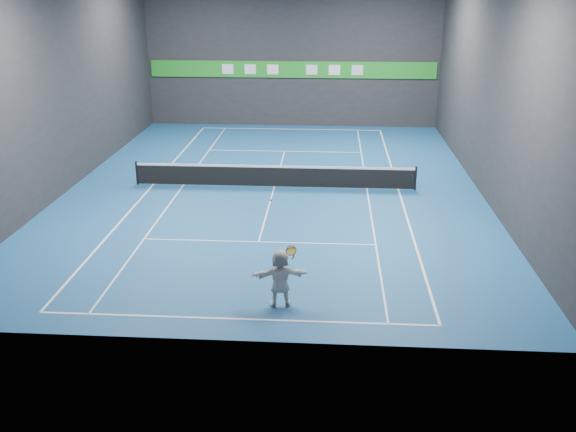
# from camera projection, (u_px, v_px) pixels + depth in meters

# --- Properties ---
(ground) EXTENTS (26.00, 26.00, 0.00)m
(ground) POSITION_uv_depth(u_px,v_px,m) (274.00, 187.00, 28.58)
(ground) COLOR navy
(ground) RESTS_ON ground
(wall_back) EXTENTS (18.00, 0.10, 9.00)m
(wall_back) POSITION_uv_depth(u_px,v_px,m) (292.00, 53.00, 39.19)
(wall_back) COLOR #242426
(wall_back) RESTS_ON ground
(wall_front) EXTENTS (18.00, 0.10, 9.00)m
(wall_front) POSITION_uv_depth(u_px,v_px,m) (224.00, 171.00, 14.85)
(wall_front) COLOR #242426
(wall_front) RESTS_ON ground
(wall_left) EXTENTS (0.10, 26.00, 9.00)m
(wall_left) POSITION_uv_depth(u_px,v_px,m) (66.00, 83.00, 27.59)
(wall_left) COLOR #242426
(wall_left) RESTS_ON ground
(wall_right) EXTENTS (0.10, 26.00, 9.00)m
(wall_right) POSITION_uv_depth(u_px,v_px,m) (491.00, 88.00, 26.45)
(wall_right) COLOR #242426
(wall_right) RESTS_ON ground
(baseline_near) EXTENTS (10.98, 0.08, 0.01)m
(baseline_near) POSITION_uv_depth(u_px,v_px,m) (236.00, 319.00, 17.44)
(baseline_near) COLOR white
(baseline_near) RESTS_ON ground
(baseline_far) EXTENTS (10.98, 0.08, 0.01)m
(baseline_far) POSITION_uv_depth(u_px,v_px,m) (291.00, 129.00, 39.71)
(baseline_far) COLOR white
(baseline_far) RESTS_ON ground
(sideline_doubles_left) EXTENTS (0.08, 23.78, 0.01)m
(sideline_doubles_left) POSITION_uv_depth(u_px,v_px,m) (153.00, 185.00, 28.92)
(sideline_doubles_left) COLOR white
(sideline_doubles_left) RESTS_ON ground
(sideline_doubles_right) EXTENTS (0.08, 23.78, 0.01)m
(sideline_doubles_right) POSITION_uv_depth(u_px,v_px,m) (398.00, 190.00, 28.23)
(sideline_doubles_right) COLOR white
(sideline_doubles_right) RESTS_ON ground
(sideline_singles_left) EXTENTS (0.06, 23.78, 0.01)m
(sideline_singles_left) POSITION_uv_depth(u_px,v_px,m) (183.00, 185.00, 28.83)
(sideline_singles_left) COLOR white
(sideline_singles_left) RESTS_ON ground
(sideline_singles_right) EXTENTS (0.06, 23.78, 0.01)m
(sideline_singles_right) POSITION_uv_depth(u_px,v_px,m) (367.00, 189.00, 28.32)
(sideline_singles_right) COLOR white
(sideline_singles_right) RESTS_ON ground
(service_line_near) EXTENTS (8.23, 0.06, 0.01)m
(service_line_near) POSITION_uv_depth(u_px,v_px,m) (259.00, 242.00, 22.58)
(service_line_near) COLOR white
(service_line_near) RESTS_ON ground
(service_line_far) EXTENTS (8.23, 0.06, 0.01)m
(service_line_far) POSITION_uv_depth(u_px,v_px,m) (285.00, 151.00, 34.57)
(service_line_far) COLOR white
(service_line_far) RESTS_ON ground
(center_service_line) EXTENTS (0.06, 12.80, 0.01)m
(center_service_line) POSITION_uv_depth(u_px,v_px,m) (274.00, 187.00, 28.57)
(center_service_line) COLOR white
(center_service_line) RESTS_ON ground
(player) EXTENTS (1.64, 0.78, 1.70)m
(player) POSITION_uv_depth(u_px,v_px,m) (280.00, 278.00, 17.90)
(player) COLOR silver
(player) RESTS_ON ground
(tennis_ball) EXTENTS (0.06, 0.06, 0.06)m
(tennis_ball) POSITION_uv_depth(u_px,v_px,m) (271.00, 200.00, 17.19)
(tennis_ball) COLOR #C1DD24
(tennis_ball) RESTS_ON player
(tennis_net) EXTENTS (12.50, 0.10, 1.07)m
(tennis_net) POSITION_uv_depth(u_px,v_px,m) (274.00, 175.00, 28.39)
(tennis_net) COLOR black
(tennis_net) RESTS_ON ground
(sponsor_banner) EXTENTS (17.64, 0.11, 1.00)m
(sponsor_banner) POSITION_uv_depth(u_px,v_px,m) (292.00, 70.00, 39.48)
(sponsor_banner) COLOR green
(sponsor_banner) RESTS_ON wall_back
(tennis_racket) EXTENTS (0.42, 0.31, 0.48)m
(tennis_racket) POSITION_uv_depth(u_px,v_px,m) (292.00, 252.00, 17.65)
(tennis_racket) COLOR red
(tennis_racket) RESTS_ON player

